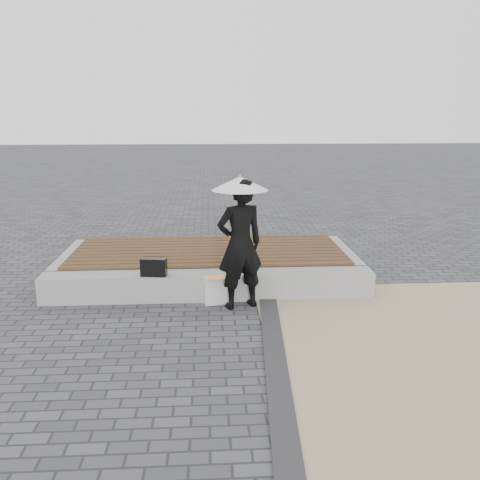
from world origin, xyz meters
name	(u,v)px	position (x,y,z in m)	size (l,w,h in m)	color
ground	(209,343)	(0.00, 0.00, 0.00)	(80.00, 80.00, 0.00)	#4A4A4E
edging_band	(275,359)	(0.75, -0.50, 0.02)	(0.25, 5.20, 0.04)	#2E2E31
seating_ledge	(209,285)	(0.00, 1.60, 0.20)	(5.00, 0.45, 0.40)	gray
timber_platform	(209,263)	(0.00, 2.80, 0.20)	(5.00, 2.00, 0.40)	gray
timber_decking	(208,250)	(0.00, 2.80, 0.42)	(4.60, 2.00, 0.04)	brown
woman	(240,244)	(0.45, 1.19, 0.94)	(0.68, 0.45, 1.87)	black
parasol	(240,183)	(0.45, 1.19, 1.80)	(0.78, 0.78, 1.00)	#B6B6BB
handbag	(154,267)	(-0.80, 1.48, 0.53)	(0.38, 0.13, 0.27)	black
canvas_tote	(217,290)	(0.12, 1.35, 0.21)	(0.39, 0.17, 0.41)	silver
magazine	(217,277)	(0.12, 1.30, 0.42)	(0.30, 0.22, 0.01)	#D44334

